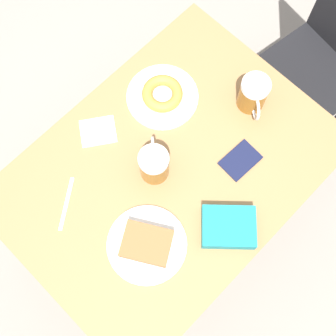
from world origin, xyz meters
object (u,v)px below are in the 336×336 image
at_px(plate_with_donut, 162,95).
at_px(fork, 66,204).
at_px(beer_mug_center, 154,164).
at_px(blue_pouch, 228,227).
at_px(plate_with_cake, 147,244).
at_px(beer_mug_left, 253,94).
at_px(chair, 334,50).
at_px(napkin_folded, 98,131).
at_px(passport_near_edge, 240,160).

relative_size(plate_with_donut, fork, 1.64).
xyz_separation_m(beer_mug_center, fork, (-0.12, -0.28, -0.06)).
bearing_deg(beer_mug_center, blue_pouch, 4.74).
height_order(plate_with_cake, blue_pouch, blue_pouch).
height_order(plate_with_cake, fork, plate_with_cake).
relative_size(plate_with_cake, beer_mug_left, 1.89).
bearing_deg(plate_with_cake, beer_mug_center, 129.47).
bearing_deg(beer_mug_center, fork, -113.71).
bearing_deg(blue_pouch, chair, 102.36).
distance_m(chair, beer_mug_center, 0.97).
height_order(beer_mug_left, beer_mug_center, same).
bearing_deg(napkin_folded, plate_with_cake, -21.45).
bearing_deg(plate_with_donut, plate_with_cake, -50.66).
xyz_separation_m(beer_mug_left, passport_near_edge, (0.12, -0.18, -0.06)).
bearing_deg(passport_near_edge, beer_mug_center, -128.56).
height_order(napkin_folded, fork, same).
relative_size(chair, napkin_folded, 6.16).
distance_m(plate_with_cake, blue_pouch, 0.26).
distance_m(plate_with_donut, passport_near_edge, 0.35).
xyz_separation_m(napkin_folded, passport_near_edge, (0.41, 0.26, 0.00)).
bearing_deg(plate_with_cake, blue_pouch, 55.97).
xyz_separation_m(chair, beer_mug_left, (-0.04, -0.52, 0.27)).
bearing_deg(passport_near_edge, beer_mug_left, 122.81).
bearing_deg(plate_with_donut, beer_mug_center, -50.77).
relative_size(beer_mug_left, passport_near_edge, 1.01).
bearing_deg(beer_mug_left, fork, -105.11).
relative_size(plate_with_donut, passport_near_edge, 1.90).
bearing_deg(passport_near_edge, plate_with_donut, -177.31).
bearing_deg(beer_mug_left, plate_with_cake, -80.95).
bearing_deg(beer_mug_left, beer_mug_center, -98.72).
bearing_deg(beer_mug_center, napkin_folded, -171.12).
relative_size(passport_near_edge, blue_pouch, 0.62).
bearing_deg(fork, blue_pouch, 35.60).
bearing_deg(plate_with_donut, chair, 69.26).
height_order(beer_mug_center, fork, beer_mug_center).
distance_m(beer_mug_center, passport_near_edge, 0.29).
bearing_deg(chair, napkin_folded, -100.92).
xyz_separation_m(fork, blue_pouch, (0.42, 0.30, 0.02)).
height_order(plate_with_cake, passport_near_edge, plate_with_cake).
bearing_deg(blue_pouch, passport_near_edge, 121.87).
height_order(beer_mug_left, blue_pouch, beer_mug_left).
bearing_deg(fork, beer_mug_center, 66.29).
distance_m(passport_near_edge, blue_pouch, 0.23).
distance_m(plate_with_cake, plate_with_donut, 0.51).
distance_m(napkin_folded, passport_near_edge, 0.49).
relative_size(napkin_folded, blue_pouch, 0.73).
distance_m(plate_with_cake, napkin_folded, 0.42).
distance_m(beer_mug_left, fork, 0.71).
bearing_deg(chair, plate_with_donut, -102.36).
xyz_separation_m(napkin_folded, fork, (0.11, -0.24, -0.00)).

